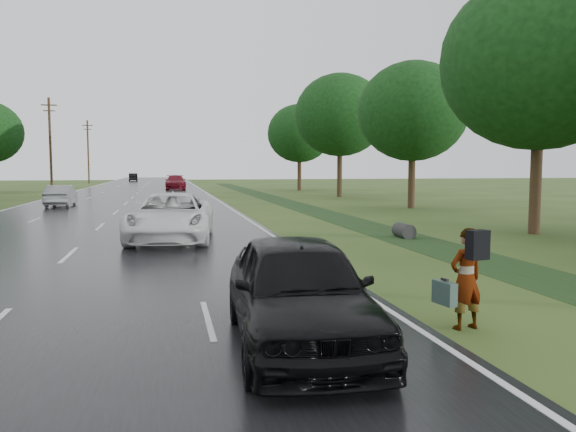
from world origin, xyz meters
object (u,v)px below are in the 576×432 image
(pedestrian, at_px, (466,277))
(dark_sedan, at_px, (299,291))
(white_pickup, at_px, (171,217))
(silver_sedan, at_px, (61,196))

(pedestrian, distance_m, dark_sedan, 2.87)
(white_pickup, bearing_deg, pedestrian, -62.92)
(dark_sedan, height_order, silver_sedan, dark_sedan)
(white_pickup, height_order, silver_sedan, white_pickup)
(white_pickup, height_order, dark_sedan, white_pickup)
(pedestrian, bearing_deg, dark_sedan, -4.11)
(white_pickup, xyz_separation_m, dark_sedan, (1.70, -12.37, -0.03))
(white_pickup, distance_m, silver_sedan, 20.28)
(silver_sedan, bearing_deg, white_pickup, 110.08)
(pedestrian, height_order, white_pickup, white_pickup)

